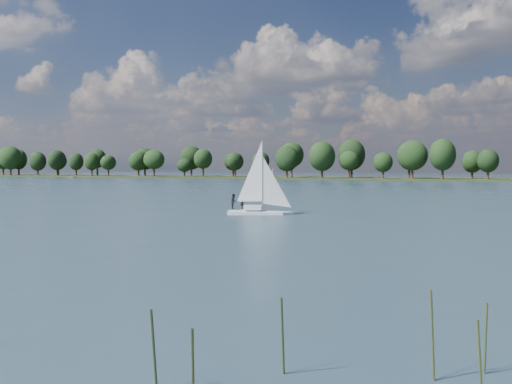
# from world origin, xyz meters

# --- Properties ---
(ground) EXTENTS (700.00, 700.00, 0.00)m
(ground) POSITION_xyz_m (0.00, 100.00, 0.00)
(ground) COLOR #233342
(ground) RESTS_ON ground
(far_shore) EXTENTS (660.00, 40.00, 1.50)m
(far_shore) POSITION_xyz_m (0.00, 212.00, 0.00)
(far_shore) COLOR black
(far_shore) RESTS_ON ground
(sailboat) EXTENTS (6.55, 4.05, 8.36)m
(sailboat) POSITION_xyz_m (-10.03, 34.62, 2.34)
(sailboat) COLOR silver
(sailboat) RESTS_ON ground
(dinghy_pink) EXTENTS (3.23, 1.85, 4.85)m
(dinghy_pink) POSITION_xyz_m (-73.33, 174.95, 1.15)
(dinghy_pink) COLOR white
(dinghy_pink) RESTS_ON ground
(pontoon) EXTENTS (4.37, 2.93, 0.50)m
(pontoon) POSITION_xyz_m (-188.88, 189.84, 0.00)
(pontoon) COLOR #56595B
(pontoon) RESTS_ON ground
(treeline) EXTENTS (562.49, 74.59, 18.17)m
(treeline) POSITION_xyz_m (-19.00, 208.59, 8.12)
(treeline) COLOR black
(treeline) RESTS_ON ground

